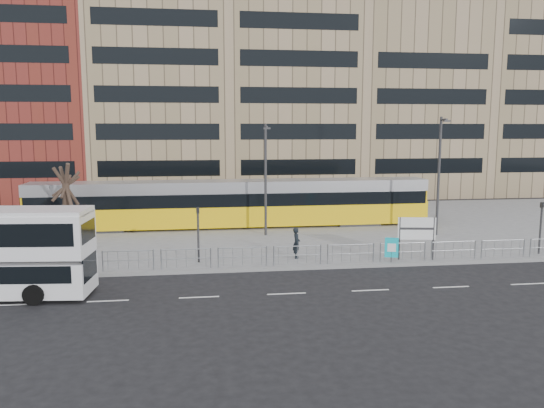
{
  "coord_description": "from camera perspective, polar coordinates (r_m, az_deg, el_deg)",
  "views": [
    {
      "loc": [
        -5.7,
        -27.3,
        7.59
      ],
      "look_at": [
        -1.38,
        6.0,
        2.75
      ],
      "focal_mm": 35.0,
      "sensor_mm": 36.0,
      "label": 1
    }
  ],
  "objects": [
    {
      "name": "traffic_light_west",
      "position": [
        29.59,
        -7.95,
        -2.51
      ],
      "size": [
        0.21,
        0.23,
        3.1
      ],
      "rotation": [
        0.0,
        0.0,
        0.23
      ],
      "color": "#2D2D30",
      "rests_on": "plaza"
    },
    {
      "name": "lamp_post_west",
      "position": [
        36.47,
        -0.68,
        3.14
      ],
      "size": [
        0.45,
        1.04,
        7.7
      ],
      "color": "#2D2D30",
      "rests_on": "plaza"
    },
    {
      "name": "plaza",
      "position": [
        40.41,
        0.84,
        -2.51
      ],
      "size": [
        64.0,
        24.0,
        0.15
      ],
      "primitive_type": "cube",
      "color": "slate",
      "rests_on": "ground"
    },
    {
      "name": "pedestrian",
      "position": [
        30.51,
        2.65,
        -4.2
      ],
      "size": [
        0.53,
        0.71,
        1.77
      ],
      "primitive_type": "imported",
      "rotation": [
        0.0,
        0.0,
        1.4
      ],
      "color": "black",
      "rests_on": "plaza"
    },
    {
      "name": "ad_panel",
      "position": [
        30.28,
        12.73,
        -4.63
      ],
      "size": [
        0.73,
        0.27,
        1.39
      ],
      "rotation": [
        0.0,
        0.0,
        -0.29
      ],
      "color": "#2D2D30",
      "rests_on": "plaza"
    },
    {
      "name": "bare_tree",
      "position": [
        35.64,
        -21.43,
        4.32
      ],
      "size": [
        4.73,
        4.73,
        7.53
      ],
      "color": "black",
      "rests_on": "plaza"
    },
    {
      "name": "building_row",
      "position": [
        62.22,
        -0.7,
        13.11
      ],
      "size": [
        70.4,
        18.4,
        31.2
      ],
      "color": "maroon",
      "rests_on": "ground"
    },
    {
      "name": "traffic_light_east",
      "position": [
        35.13,
        26.96,
        -1.64
      ],
      "size": [
        0.22,
        0.24,
        3.1
      ],
      "rotation": [
        0.0,
        0.0,
        0.35
      ],
      "color": "#2D2D30",
      "rests_on": "plaza"
    },
    {
      "name": "tram",
      "position": [
        40.09,
        -4.17,
        0.04
      ],
      "size": [
        29.77,
        3.18,
        3.5
      ],
      "rotation": [
        0.0,
        0.0,
        0.01
      ],
      "color": "yellow",
      "rests_on": "plaza"
    },
    {
      "name": "pedestrian_barrier",
      "position": [
        29.59,
        7.91,
        -4.77
      ],
      "size": [
        32.07,
        0.07,
        1.1
      ],
      "color": "#919499",
      "rests_on": "plaza"
    },
    {
      "name": "ground",
      "position": [
        28.9,
        4.28,
        -7.04
      ],
      "size": [
        120.0,
        120.0,
        0.0
      ],
      "primitive_type": "plane",
      "color": "black",
      "rests_on": "ground"
    },
    {
      "name": "station_sign",
      "position": [
        31.05,
        15.3,
        -2.76
      ],
      "size": [
        2.1,
        0.44,
        2.44
      ],
      "rotation": [
        0.0,
        0.0,
        -0.17
      ],
      "color": "#2D2D30",
      "rests_on": "plaza"
    },
    {
      "name": "road_markings",
      "position": [
        25.4,
        8.36,
        -9.25
      ],
      "size": [
        62.0,
        0.12,
        0.01
      ],
      "primitive_type": "cube",
      "color": "white",
      "rests_on": "ground"
    },
    {
      "name": "lamp_post_east",
      "position": [
        38.25,
        17.55,
        3.37
      ],
      "size": [
        0.45,
        1.04,
        8.18
      ],
      "color": "#2D2D30",
      "rests_on": "plaza"
    },
    {
      "name": "kerb",
      "position": [
        28.93,
        4.26,
        -6.87
      ],
      "size": [
        64.0,
        0.25,
        0.17
      ],
      "primitive_type": "cube",
      "color": "gray",
      "rests_on": "ground"
    }
  ]
}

